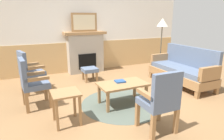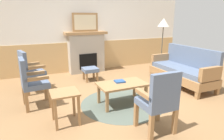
{
  "view_description": "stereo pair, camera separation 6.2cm",
  "coord_description": "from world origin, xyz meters",
  "px_view_note": "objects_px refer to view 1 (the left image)",
  "views": [
    {
      "loc": [
        -1.79,
        -3.5,
        1.7
      ],
      "look_at": [
        0.0,
        0.35,
        0.55
      ],
      "focal_mm": 31.05,
      "sensor_mm": 36.0,
      "label": 1
    },
    {
      "loc": [
        -1.73,
        -3.52,
        1.7
      ],
      "look_at": [
        0.0,
        0.35,
        0.55
      ],
      "focal_mm": 31.05,
      "sensor_mm": 36.0,
      "label": 2
    }
  ],
  "objects_px": {
    "framed_picture": "(84,22)",
    "floor_lamp_by_couch": "(162,26)",
    "coffee_table": "(123,86)",
    "armchair_front_left": "(160,99)",
    "armchair_near_fireplace": "(31,81)",
    "side_table": "(66,99)",
    "fireplace": "(85,52)",
    "couch": "(182,70)",
    "armchair_by_window_left": "(29,70)",
    "book_on_table": "(120,81)",
    "footstool": "(90,71)"
  },
  "relations": [
    {
      "from": "armchair_near_fireplace",
      "to": "framed_picture",
      "type": "bearing_deg",
      "value": 49.9
    },
    {
      "from": "armchair_by_window_left",
      "to": "side_table",
      "type": "xyz_separation_m",
      "value": [
        0.46,
        -1.75,
        -0.1
      ]
    },
    {
      "from": "coffee_table",
      "to": "armchair_front_left",
      "type": "relative_size",
      "value": 0.98
    },
    {
      "from": "coffee_table",
      "to": "floor_lamp_by_couch",
      "type": "distance_m",
      "value": 3.09
    },
    {
      "from": "side_table",
      "to": "floor_lamp_by_couch",
      "type": "distance_m",
      "value": 4.17
    },
    {
      "from": "framed_picture",
      "to": "book_on_table",
      "type": "height_order",
      "value": "framed_picture"
    },
    {
      "from": "armchair_near_fireplace",
      "to": "side_table",
      "type": "xyz_separation_m",
      "value": [
        0.46,
        -0.87,
        -0.1
      ]
    },
    {
      "from": "fireplace",
      "to": "armchair_by_window_left",
      "type": "relative_size",
      "value": 1.33
    },
    {
      "from": "fireplace",
      "to": "book_on_table",
      "type": "xyz_separation_m",
      "value": [
        -0.07,
        -2.54,
        -0.2
      ]
    },
    {
      "from": "fireplace",
      "to": "armchair_front_left",
      "type": "height_order",
      "value": "fireplace"
    },
    {
      "from": "couch",
      "to": "footstool",
      "type": "distance_m",
      "value": 2.46
    },
    {
      "from": "framed_picture",
      "to": "footstool",
      "type": "bearing_deg",
      "value": -100.86
    },
    {
      "from": "fireplace",
      "to": "coffee_table",
      "type": "relative_size",
      "value": 1.35
    },
    {
      "from": "framed_picture",
      "to": "book_on_table",
      "type": "bearing_deg",
      "value": -91.6
    },
    {
      "from": "footstool",
      "to": "side_table",
      "type": "xyz_separation_m",
      "value": [
        -1.07,
        -2.0,
        0.15
      ]
    },
    {
      "from": "armchair_front_left",
      "to": "side_table",
      "type": "height_order",
      "value": "armchair_front_left"
    },
    {
      "from": "footstool",
      "to": "coffee_table",
      "type": "bearing_deg",
      "value": -86.24
    },
    {
      "from": "armchair_by_window_left",
      "to": "armchair_front_left",
      "type": "distance_m",
      "value": 3.1
    },
    {
      "from": "fireplace",
      "to": "armchair_near_fireplace",
      "type": "xyz_separation_m",
      "value": [
        -1.71,
        -2.03,
        -0.11
      ]
    },
    {
      "from": "couch",
      "to": "book_on_table",
      "type": "height_order",
      "value": "couch"
    },
    {
      "from": "book_on_table",
      "to": "armchair_front_left",
      "type": "bearing_deg",
      "value": -87.92
    },
    {
      "from": "framed_picture",
      "to": "floor_lamp_by_couch",
      "type": "bearing_deg",
      "value": -21.33
    },
    {
      "from": "couch",
      "to": "book_on_table",
      "type": "distance_m",
      "value": 1.98
    },
    {
      "from": "fireplace",
      "to": "coffee_table",
      "type": "bearing_deg",
      "value": -91.3
    },
    {
      "from": "armchair_by_window_left",
      "to": "framed_picture",
      "type": "bearing_deg",
      "value": 34.01
    },
    {
      "from": "couch",
      "to": "fireplace",
      "type": "bearing_deg",
      "value": 130.08
    },
    {
      "from": "footstool",
      "to": "armchair_by_window_left",
      "type": "bearing_deg",
      "value": -170.68
    },
    {
      "from": "couch",
      "to": "armchair_by_window_left",
      "type": "distance_m",
      "value": 3.76
    },
    {
      "from": "armchair_by_window_left",
      "to": "armchair_front_left",
      "type": "relative_size",
      "value": 1.0
    },
    {
      "from": "framed_picture",
      "to": "book_on_table",
      "type": "relative_size",
      "value": 4.04
    },
    {
      "from": "book_on_table",
      "to": "floor_lamp_by_couch",
      "type": "distance_m",
      "value": 3.02
    },
    {
      "from": "coffee_table",
      "to": "book_on_table",
      "type": "height_order",
      "value": "book_on_table"
    },
    {
      "from": "fireplace",
      "to": "framed_picture",
      "type": "bearing_deg",
      "value": 90.0
    },
    {
      "from": "framed_picture",
      "to": "couch",
      "type": "bearing_deg",
      "value": -49.92
    },
    {
      "from": "armchair_by_window_left",
      "to": "floor_lamp_by_couch",
      "type": "xyz_separation_m",
      "value": [
        3.97,
        0.27,
        0.91
      ]
    },
    {
      "from": "armchair_front_left",
      "to": "fireplace",
      "type": "bearing_deg",
      "value": 89.6
    },
    {
      "from": "footstool",
      "to": "armchair_near_fireplace",
      "type": "xyz_separation_m",
      "value": [
        -1.54,
        -1.13,
        0.25
      ]
    },
    {
      "from": "book_on_table",
      "to": "footstool",
      "type": "height_order",
      "value": "book_on_table"
    },
    {
      "from": "armchair_front_left",
      "to": "floor_lamp_by_couch",
      "type": "height_order",
      "value": "floor_lamp_by_couch"
    },
    {
      "from": "fireplace",
      "to": "armchair_front_left",
      "type": "bearing_deg",
      "value": -90.4
    },
    {
      "from": "side_table",
      "to": "floor_lamp_by_couch",
      "type": "xyz_separation_m",
      "value": [
        3.5,
        2.02,
        1.02
      ]
    },
    {
      "from": "armchair_front_left",
      "to": "framed_picture",
      "type": "bearing_deg",
      "value": 89.6
    },
    {
      "from": "framed_picture",
      "to": "footstool",
      "type": "relative_size",
      "value": 2.0
    },
    {
      "from": "coffee_table",
      "to": "armchair_front_left",
      "type": "bearing_deg",
      "value": -88.31
    },
    {
      "from": "side_table",
      "to": "couch",
      "type": "bearing_deg",
      "value": 11.92
    },
    {
      "from": "book_on_table",
      "to": "armchair_near_fireplace",
      "type": "bearing_deg",
      "value": 162.82
    },
    {
      "from": "side_table",
      "to": "floor_lamp_by_couch",
      "type": "height_order",
      "value": "floor_lamp_by_couch"
    },
    {
      "from": "couch",
      "to": "coffee_table",
      "type": "relative_size",
      "value": 1.87
    },
    {
      "from": "armchair_near_fireplace",
      "to": "floor_lamp_by_couch",
      "type": "distance_m",
      "value": 4.23
    },
    {
      "from": "coffee_table",
      "to": "armchair_near_fireplace",
      "type": "distance_m",
      "value": 1.76
    }
  ]
}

